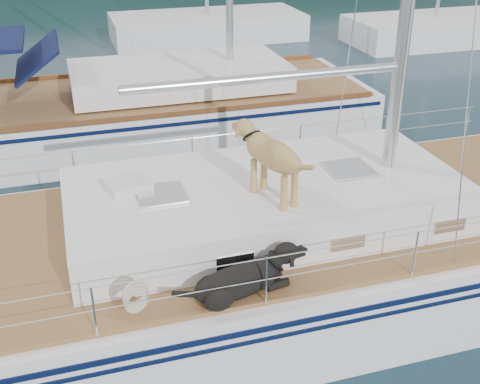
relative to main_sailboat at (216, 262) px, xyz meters
name	(u,v)px	position (x,y,z in m)	size (l,w,h in m)	color
ground	(210,303)	(-0.09, 0.01, -0.68)	(120.00, 120.00, 0.00)	black
main_sailboat	(216,262)	(0.00, 0.00, 0.00)	(12.00, 3.80, 14.01)	white
neighbor_sailboat	(134,114)	(-0.22, 6.46, -0.05)	(11.00, 3.50, 13.30)	white
bg_boat_center	(207,27)	(3.91, 16.01, -0.23)	(7.20, 3.00, 11.65)	white
bg_boat_east	(434,30)	(11.91, 13.01, -0.22)	(6.40, 3.00, 11.65)	white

